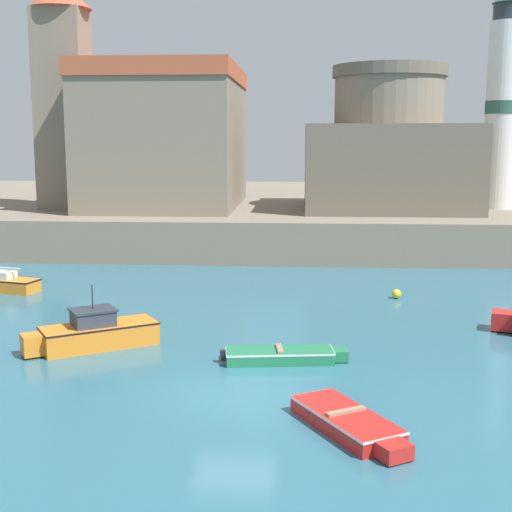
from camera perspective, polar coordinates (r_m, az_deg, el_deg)
ground_plane at (r=21.80m, az=-1.79°, el=-11.22°), size 200.00×200.00×0.00m
quay_seawall at (r=62.59m, az=1.89°, el=3.63°), size 120.00×40.00×2.63m
dinghy_green_1 at (r=24.96m, az=2.13°, el=-7.91°), size 4.46×1.64×0.52m
motorboat_orange_2 at (r=27.16m, az=-12.77°, el=-6.01°), size 4.80×3.62×2.38m
dinghy_red_3 at (r=19.54m, az=7.42°, el=-13.01°), size 3.05×4.14×0.54m
mooring_buoy at (r=35.11m, az=11.17°, el=-2.99°), size 0.46×0.46×0.46m
church at (r=53.51m, az=-7.99°, el=9.81°), size 14.45×15.12×15.83m
fortress at (r=52.09m, az=10.45°, el=7.97°), size 11.64×11.64×9.99m
lighthouse at (r=54.09m, az=19.12°, el=11.34°), size 2.38×2.38×14.98m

